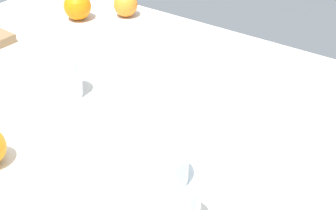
{
  "coord_description": "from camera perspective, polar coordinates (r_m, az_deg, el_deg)",
  "views": [
    {
      "loc": [
        40.69,
        -57.25,
        49.67
      ],
      "look_at": [
        2.39,
        -3.57,
        6.12
      ],
      "focal_mm": 49.74,
      "sensor_mm": 36.0,
      "label": 1
    }
  ],
  "objects": [
    {
      "name": "ground_plane",
      "position": [
        0.87,
        0.08,
        -2.63
      ],
      "size": [
        147.65,
        82.87,
        3.0
      ],
      "primitive_type": "cube",
      "color": "silver"
    },
    {
      "name": "juice_pitcher",
      "position": [
        0.61,
        -0.59,
        -12.72
      ],
      "size": [
        14.23,
        9.68,
        15.68
      ],
      "color": "white",
      "rests_on": "ground_plane"
    },
    {
      "name": "juice_glass",
      "position": [
        0.94,
        -12.57,
        2.98
      ],
      "size": [
        6.74,
        6.74,
        8.07
      ],
      "color": "white",
      "rests_on": "ground_plane"
    },
    {
      "name": "loose_orange_1",
      "position": [
        1.28,
        -11.05,
        11.8
      ],
      "size": [
        7.33,
        7.33,
        7.33
      ],
      "primitive_type": "sphere",
      "color": "orange",
      "rests_on": "ground_plane"
    },
    {
      "name": "loose_orange_2",
      "position": [
        1.29,
        -5.22,
        12.17
      ],
      "size": [
        6.57,
        6.57,
        6.57
      ],
      "primitive_type": "sphere",
      "color": "orange",
      "rests_on": "ground_plane"
    }
  ]
}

